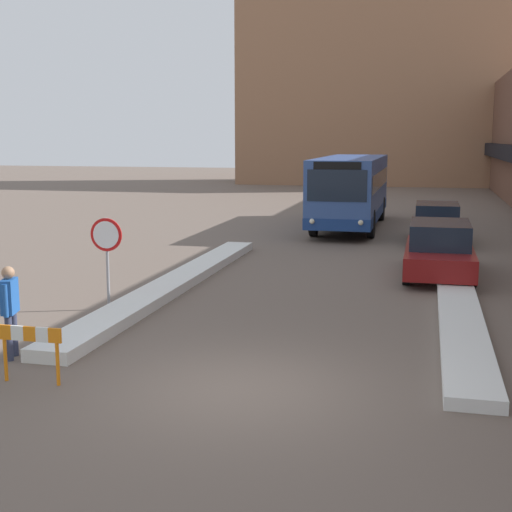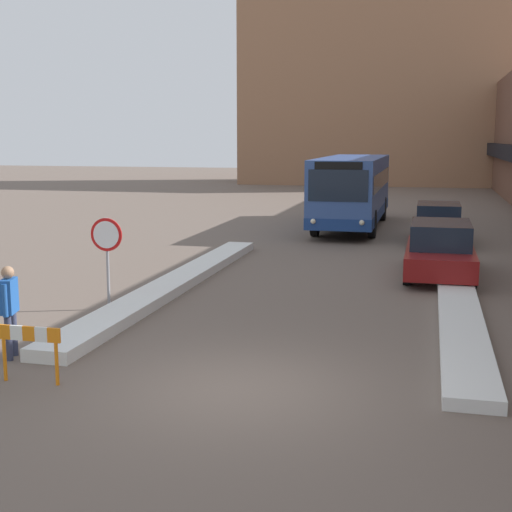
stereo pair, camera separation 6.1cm
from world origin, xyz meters
name	(u,v)px [view 2 (the right image)]	position (x,y,z in m)	size (l,w,h in m)	color
ground_plane	(236,389)	(0.00, 0.00, 0.00)	(160.00, 160.00, 0.00)	#66564C
building_backdrop_far	(399,80)	(0.00, 51.84, 8.66)	(26.00, 8.00, 17.33)	#996B4C
snow_bank_left	(176,282)	(-3.60, 7.13, 0.12)	(0.90, 13.45, 0.25)	silver
snow_bank_right	(459,308)	(3.60, 5.98, 0.11)	(0.90, 12.29, 0.21)	silver
city_bus	(352,189)	(-0.44, 20.89, 1.69)	(2.55, 10.18, 3.08)	#335193
parked_car_front	(440,250)	(3.20, 10.38, 0.76)	(1.91, 4.71, 1.54)	maroon
parked_car_back	(438,223)	(3.20, 17.21, 0.74)	(1.81, 4.35, 1.47)	#38383D
stop_sign	(107,244)	(-4.25, 4.41, 1.53)	(0.76, 0.08, 2.12)	gray
pedestrian	(9,303)	(-4.35, 0.62, 1.01)	(0.32, 0.53, 1.68)	#333851
construction_barricade	(29,343)	(-3.30, -0.48, 0.67)	(1.10, 0.06, 0.94)	orange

